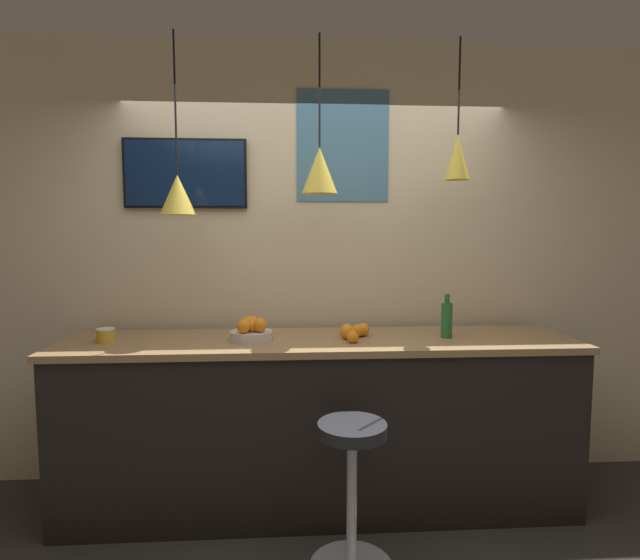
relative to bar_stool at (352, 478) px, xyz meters
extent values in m
cube|color=beige|center=(-0.12, 1.06, 0.98)|extent=(8.00, 0.06, 2.90)
cube|color=black|center=(-0.12, 0.61, 0.02)|extent=(2.99, 0.65, 0.99)
cube|color=#99754C|center=(-0.12, 0.61, 0.54)|extent=(3.03, 0.69, 0.04)
cylinder|color=#B7B7BC|center=(0.00, 0.00, -0.12)|extent=(0.05, 0.05, 0.67)
cylinder|color=#232328|center=(0.00, 0.00, 0.24)|extent=(0.34, 0.34, 0.06)
cylinder|color=beige|center=(-0.52, 0.59, 0.59)|extent=(0.25, 0.25, 0.05)
sphere|color=orange|center=(-0.56, 0.52, 0.65)|extent=(0.08, 0.08, 0.08)
sphere|color=orange|center=(-0.47, 0.55, 0.66)|extent=(0.08, 0.08, 0.08)
sphere|color=orange|center=(-0.51, 0.57, 0.65)|extent=(0.07, 0.07, 0.07)
sphere|color=orange|center=(-0.54, 0.61, 0.66)|extent=(0.09, 0.09, 0.09)
sphere|color=orange|center=(-0.52, 0.62, 0.66)|extent=(0.08, 0.08, 0.08)
sphere|color=orange|center=(0.15, 0.66, 0.60)|extent=(0.08, 0.08, 0.08)
sphere|color=orange|center=(0.06, 0.48, 0.60)|extent=(0.07, 0.07, 0.07)
sphere|color=orange|center=(0.06, 0.59, 0.60)|extent=(0.08, 0.08, 0.08)
sphere|color=orange|center=(0.11, 0.63, 0.60)|extent=(0.08, 0.08, 0.08)
sphere|color=orange|center=(0.04, 0.58, 0.60)|extent=(0.09, 0.09, 0.09)
sphere|color=orange|center=(0.06, 0.70, 0.60)|extent=(0.07, 0.07, 0.07)
cylinder|color=#286B33|center=(0.64, 0.59, 0.67)|extent=(0.07, 0.07, 0.21)
cylinder|color=#286B33|center=(0.64, 0.59, 0.80)|extent=(0.03, 0.03, 0.05)
cylinder|color=gold|center=(-1.36, 0.59, 0.60)|extent=(0.10, 0.10, 0.07)
cylinder|color=white|center=(-1.36, 0.59, 0.64)|extent=(0.10, 0.10, 0.01)
cylinder|color=black|center=(-0.94, 0.65, 1.92)|extent=(0.01, 0.01, 0.80)
cone|color=yellow|center=(-0.94, 0.65, 1.41)|extent=(0.21, 0.21, 0.23)
sphere|color=#F9EFCC|center=(-0.94, 0.65, 1.31)|extent=(0.04, 0.04, 0.04)
cylinder|color=black|center=(-0.12, 0.65, 2.01)|extent=(0.01, 0.01, 0.64)
cone|color=yellow|center=(-0.12, 0.65, 1.55)|extent=(0.21, 0.21, 0.27)
sphere|color=#F9EFCC|center=(-0.12, 0.65, 1.44)|extent=(0.04, 0.04, 0.04)
cylinder|color=black|center=(0.71, 0.65, 2.05)|extent=(0.01, 0.01, 0.56)
cone|color=yellow|center=(0.71, 0.65, 1.63)|extent=(0.15, 0.15, 0.26)
sphere|color=#F9EFCC|center=(0.71, 0.65, 1.52)|extent=(0.04, 0.04, 0.04)
cube|color=black|center=(-0.96, 1.01, 1.57)|extent=(0.79, 0.04, 0.44)
cube|color=#0F2347|center=(-0.96, 1.00, 1.57)|extent=(0.76, 0.01, 0.41)
cube|color=teal|center=(0.06, 1.03, 1.76)|extent=(0.61, 0.01, 0.72)
camera|label=1|loc=(-0.30, -2.31, 1.19)|focal=28.00mm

